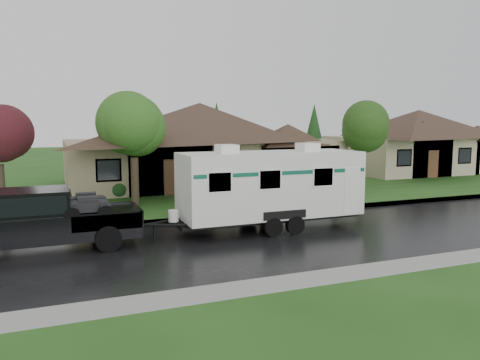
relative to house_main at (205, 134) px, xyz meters
name	(u,v)px	position (x,y,z in m)	size (l,w,h in m)	color
ground	(252,227)	(-2.29, -13.84, -3.59)	(140.00, 140.00, 0.00)	#214A17
road	(272,238)	(-2.29, -15.84, -3.59)	(140.00, 8.00, 0.01)	black
curb	(233,216)	(-2.29, -11.59, -3.52)	(140.00, 0.50, 0.15)	gray
lawn	(170,183)	(-2.29, 1.16, -3.52)	(140.00, 26.00, 0.15)	#214A17
house_main	(205,134)	(0.00, 0.00, 0.00)	(19.44, 10.80, 6.90)	gray
house_neighbor	(422,135)	(19.97, 0.50, -0.27)	(15.12, 9.72, 6.45)	tan
tree_left_green	(133,129)	(-6.13, -7.55, 0.49)	(3.43, 3.43, 5.68)	#382B1E
tree_right_green	(362,128)	(9.29, -5.54, 0.40)	(3.34, 3.34, 5.54)	#382B1E
shrub_row	(222,183)	(-0.29, -4.54, -2.94)	(13.60, 1.00, 1.00)	#143814
pickup_truck	(40,218)	(-10.48, -14.32, -2.44)	(6.42, 2.44, 2.14)	black
travel_trailer	(271,184)	(-1.66, -14.32, -1.71)	(7.92, 2.78, 3.55)	white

